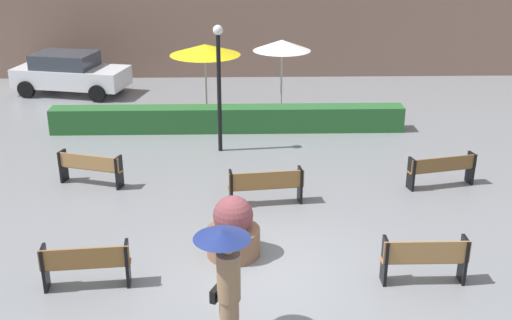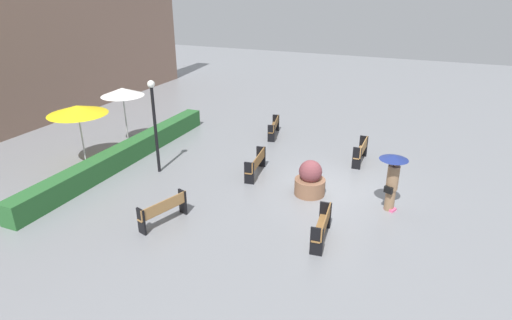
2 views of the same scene
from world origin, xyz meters
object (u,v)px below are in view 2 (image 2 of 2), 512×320
(planter_pot, at_px, (310,180))
(bench_far_left, at_px, (163,209))
(bench_near_left, at_px, (323,225))
(patio_umbrella_yellow, at_px, (77,110))
(bench_near_right, at_px, (361,150))
(bench_far_right, at_px, (274,126))
(patio_umbrella_white, at_px, (122,92))
(pedestrian_with_umbrella, at_px, (393,175))
(lamp_post, at_px, (154,117))
(bench_mid_center, at_px, (256,163))

(planter_pot, bearing_deg, bench_far_left, 135.41)
(bench_near_left, xyz_separation_m, patio_umbrella_yellow, (1.72, 10.43, 1.80))
(patio_umbrella_yellow, bearing_deg, bench_far_left, -115.37)
(bench_near_right, xyz_separation_m, bench_far_left, (-7.23, 4.77, -0.04))
(bench_far_right, xyz_separation_m, planter_pot, (-5.23, -3.30, 0.05))
(bench_far_left, distance_m, patio_umbrella_white, 7.79)
(pedestrian_with_umbrella, height_order, patio_umbrella_yellow, patio_umbrella_yellow)
(patio_umbrella_white, bearing_deg, bench_far_right, -57.35)
(bench_near_right, xyz_separation_m, planter_pot, (-3.57, 1.16, 0.01))
(patio_umbrella_yellow, bearing_deg, patio_umbrella_white, -4.27)
(bench_far_left, bearing_deg, patio_umbrella_yellow, 64.63)
(bench_far_right, distance_m, pedestrian_with_umbrella, 8.06)
(patio_umbrella_white, bearing_deg, bench_far_left, -133.46)
(bench_near_left, bearing_deg, planter_pot, 23.15)
(bench_near_right, xyz_separation_m, lamp_post, (-4.00, 7.20, 1.72))
(bench_near_right, height_order, bench_mid_center, bench_near_right)
(bench_far_left, height_order, lamp_post, lamp_post)
(bench_mid_center, relative_size, lamp_post, 0.49)
(lamp_post, distance_m, patio_umbrella_yellow, 3.28)
(pedestrian_with_umbrella, distance_m, lamp_post, 8.82)
(bench_near_right, relative_size, lamp_post, 0.44)
(bench_near_left, distance_m, patio_umbrella_yellow, 10.72)
(bench_far_right, bearing_deg, patio_umbrella_white, 122.65)
(bench_far_left, xyz_separation_m, bench_mid_center, (4.42, -1.25, 0.00))
(bench_mid_center, bearing_deg, bench_near_left, -134.48)
(bench_far_left, height_order, patio_umbrella_white, patio_umbrella_white)
(bench_near_right, height_order, patio_umbrella_white, patio_umbrella_white)
(bench_near_right, bearing_deg, pedestrian_with_umbrella, -156.84)
(bench_mid_center, xyz_separation_m, patio_umbrella_white, (0.77, 6.73, 1.97))
(bench_far_left, bearing_deg, bench_near_right, -33.41)
(bench_near_left, height_order, patio_umbrella_yellow, patio_umbrella_yellow)
(bench_mid_center, bearing_deg, bench_far_right, 11.79)
(bench_mid_center, height_order, lamp_post, lamp_post)
(bench_near_left, xyz_separation_m, planter_pot, (2.70, 1.15, 0.04))
(bench_near_right, xyz_separation_m, bench_mid_center, (-2.81, 3.52, -0.03))
(planter_pot, xyz_separation_m, lamp_post, (-0.44, 6.04, 1.71))
(bench_near_right, distance_m, bench_mid_center, 4.50)
(bench_near_left, distance_m, patio_umbrella_white, 11.25)
(bench_far_right, xyz_separation_m, lamp_post, (-5.67, 2.75, 1.76))
(bench_near_left, relative_size, planter_pot, 1.28)
(bench_far_right, xyz_separation_m, patio_umbrella_yellow, (-6.21, 5.98, 1.81))
(bench_mid_center, distance_m, pedestrian_with_umbrella, 5.20)
(bench_near_right, bearing_deg, lamp_post, 119.07)
(bench_mid_center, distance_m, lamp_post, 4.25)
(bench_far_right, height_order, bench_near_left, bench_near_left)
(bench_near_right, distance_m, pedestrian_with_umbrella, 4.03)
(bench_near_right, relative_size, bench_mid_center, 0.89)
(bench_far_left, distance_m, planter_pot, 5.15)
(planter_pot, relative_size, patio_umbrella_white, 0.48)
(bench_near_left, height_order, patio_umbrella_white, patio_umbrella_white)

